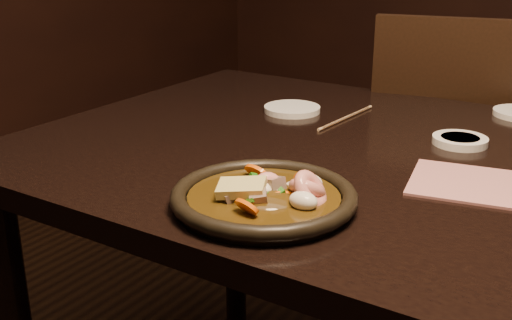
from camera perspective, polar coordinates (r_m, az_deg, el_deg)
The scene contains 8 objects.
table at distance 1.12m, azimuth 18.10°, elevation -4.66°, with size 1.60×0.90×0.75m.
chair at distance 1.76m, azimuth 17.25°, elevation -1.39°, with size 0.53×0.53×0.93m.
plate at distance 0.90m, azimuth 0.71°, elevation -3.39°, with size 0.26×0.26×0.03m.
stirfry at distance 0.90m, azimuth 1.35°, elevation -3.07°, with size 0.16×0.17×0.07m.
soy_dish at distance 1.22m, azimuth 17.68°, elevation 1.66°, with size 0.10×0.10×0.01m, color white.
saucer_left at distance 1.38m, azimuth 3.23°, elevation 4.54°, with size 0.12×0.12×0.01m, color white.
chopsticks at distance 1.34m, azimuth 8.01°, elevation 3.75°, with size 0.02×0.22×0.01m.
napkin at distance 1.04m, azimuth 18.00°, elevation -1.94°, with size 0.16×0.16×0.00m, color #B46F6F.
Camera 1 is at (0.23, -1.00, 1.12)m, focal length 45.00 mm.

